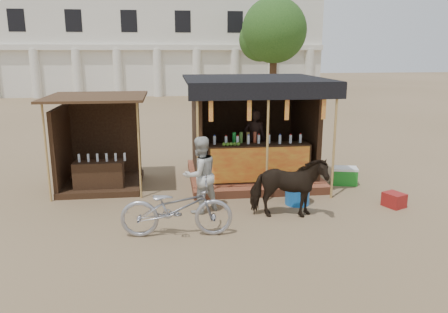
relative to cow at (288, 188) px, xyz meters
name	(u,v)px	position (x,y,z in m)	size (l,w,h in m)	color
ground	(234,229)	(-1.21, -0.46, -0.66)	(120.00, 120.00, 0.00)	#846B4C
main_stall	(253,143)	(-0.21, 2.90, 0.36)	(3.60, 3.61, 2.78)	#964F31
secondary_stall	(94,155)	(-4.38, 2.78, 0.19)	(2.40, 2.40, 2.38)	#362413
cow	(288,188)	(0.00, 0.00, 0.00)	(0.72, 1.57, 1.33)	black
motorbike	(177,208)	(-2.35, -0.64, -0.11)	(0.74, 2.12, 1.12)	#97989F
bystander	(200,175)	(-1.81, 0.59, 0.18)	(0.82, 0.64, 1.69)	#B8B8B2
blue_barrel	(297,190)	(0.45, 0.79, -0.34)	(0.56, 0.56, 0.65)	blue
red_crate	(394,200)	(2.59, 0.34, -0.50)	(0.37, 0.44, 0.32)	maroon
cooler	(345,176)	(2.14, 2.14, -0.43)	(0.73, 0.58, 0.46)	#1B7D20
background_building	(158,44)	(-3.21, 29.49, 3.32)	(26.00, 7.45, 8.18)	silver
tree	(271,33)	(4.60, 21.68, 3.97)	(4.50, 4.40, 7.00)	#382314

